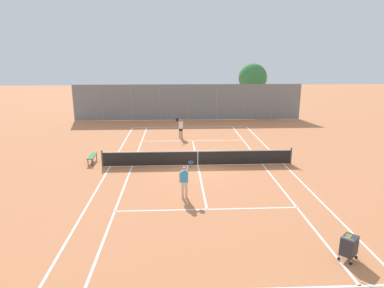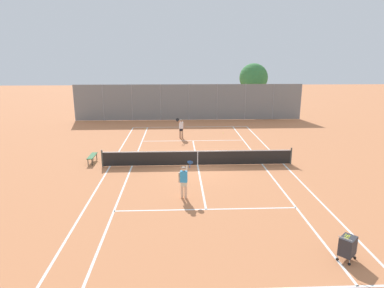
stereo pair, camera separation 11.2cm
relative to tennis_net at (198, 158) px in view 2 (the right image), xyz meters
name	(u,v)px [view 2 (the right image)]	position (x,y,z in m)	size (l,w,h in m)	color
ground_plane	(198,165)	(0.00, 0.00, -0.51)	(120.00, 120.00, 0.00)	#CC7A4C
court_line_markings	(198,165)	(0.00, 0.00, -0.51)	(11.10, 23.90, 0.01)	white
tennis_net	(198,158)	(0.00, 0.00, 0.00)	(12.00, 0.10, 1.07)	#474C47
ball_cart	(348,246)	(4.43, -10.52, 0.03)	(0.77, 0.77, 0.96)	#2D2D33
player_near_side	(184,180)	(-0.97, -5.04, 0.42)	(0.74, 0.72, 1.77)	beige
player_far_left	(181,127)	(-0.95, 7.33, 0.42)	(0.71, 0.72, 1.77)	tan
loose_tennis_ball_0	(225,161)	(1.84, 0.68, -0.48)	(0.07, 0.07, 0.07)	#D1DB33
loose_tennis_ball_1	(223,133)	(2.82, 9.00, -0.48)	(0.07, 0.07, 0.07)	#D1DB33
loose_tennis_ball_2	(145,128)	(-4.35, 11.26, -0.48)	(0.07, 0.07, 0.07)	#D1DB33
courtside_bench	(92,156)	(-6.78, 0.90, -0.10)	(0.36, 1.50, 0.47)	#2D6638
back_fence	(189,102)	(0.00, 15.56, 1.40)	(24.09, 0.08, 3.81)	gray
tree_behind_left	(254,78)	(7.63, 19.36, 3.62)	(3.28, 3.28, 5.85)	brown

